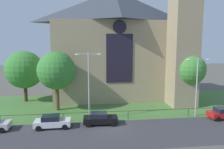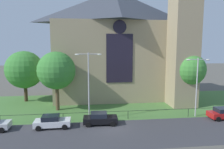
{
  "view_description": "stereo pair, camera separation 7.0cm",
  "coord_description": "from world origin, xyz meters",
  "px_view_note": "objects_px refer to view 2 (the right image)",
  "views": [
    {
      "loc": [
        -2.94,
        -23.89,
        9.58
      ],
      "look_at": [
        1.0,
        8.0,
        5.31
      ],
      "focal_mm": 33.36,
      "sensor_mm": 36.0,
      "label": 1
    },
    {
      "loc": [
        -2.87,
        -23.9,
        9.58
      ],
      "look_at": [
        1.0,
        8.0,
        5.31
      ],
      "focal_mm": 33.36,
      "sensor_mm": 36.0,
      "label": 2
    }
  ],
  "objects_px": {
    "tree_left_near": "(56,71)",
    "church_building": "(119,43)",
    "parked_car_black": "(100,118)",
    "streetlamp_far": "(197,80)",
    "tree_right_near": "(189,70)",
    "parked_car_white": "(52,122)",
    "tree_left_far": "(25,70)",
    "parked_car_red": "(224,113)",
    "streetlamp_near": "(89,78)"
  },
  "relations": [
    {
      "from": "tree_left_near",
      "to": "parked_car_red",
      "type": "relative_size",
      "value": 2.12
    },
    {
      "from": "tree_right_near",
      "to": "parked_car_black",
      "type": "relative_size",
      "value": 2.02
    },
    {
      "from": "tree_right_near",
      "to": "parked_car_black",
      "type": "height_order",
      "value": "tree_right_near"
    },
    {
      "from": "parked_car_white",
      "to": "parked_car_red",
      "type": "relative_size",
      "value": 1.0
    },
    {
      "from": "parked_car_white",
      "to": "parked_car_red",
      "type": "bearing_deg",
      "value": 0.1
    },
    {
      "from": "tree_left_near",
      "to": "parked_car_black",
      "type": "height_order",
      "value": "tree_left_near"
    },
    {
      "from": "tree_left_near",
      "to": "streetlamp_far",
      "type": "distance_m",
      "value": 20.11
    },
    {
      "from": "parked_car_white",
      "to": "parked_car_red",
      "type": "xyz_separation_m",
      "value": [
        22.41,
        0.41,
        0.0
      ]
    },
    {
      "from": "tree_left_near",
      "to": "parked_car_white",
      "type": "distance_m",
      "value": 8.88
    },
    {
      "from": "tree_left_far",
      "to": "parked_car_white",
      "type": "height_order",
      "value": "tree_left_far"
    },
    {
      "from": "church_building",
      "to": "streetlamp_near",
      "type": "distance_m",
      "value": 15.05
    },
    {
      "from": "church_building",
      "to": "tree_left_far",
      "type": "xyz_separation_m",
      "value": [
        -16.97,
        -1.64,
        -4.64
      ]
    },
    {
      "from": "tree_left_near",
      "to": "tree_right_near",
      "type": "height_order",
      "value": "tree_left_near"
    },
    {
      "from": "streetlamp_far",
      "to": "tree_right_near",
      "type": "bearing_deg",
      "value": 74.75
    },
    {
      "from": "streetlamp_far",
      "to": "parked_car_red",
      "type": "bearing_deg",
      "value": -22.14
    },
    {
      "from": "church_building",
      "to": "streetlamp_near",
      "type": "relative_size",
      "value": 2.92
    },
    {
      "from": "tree_left_near",
      "to": "church_building",
      "type": "bearing_deg",
      "value": 35.78
    },
    {
      "from": "tree_left_near",
      "to": "parked_car_red",
      "type": "bearing_deg",
      "value": -16.4
    },
    {
      "from": "parked_car_red",
      "to": "tree_right_near",
      "type": "bearing_deg",
      "value": 106.87
    },
    {
      "from": "tree_right_near",
      "to": "parked_car_red",
      "type": "relative_size",
      "value": 2.05
    },
    {
      "from": "tree_left_far",
      "to": "parked_car_black",
      "type": "bearing_deg",
      "value": -45.92
    },
    {
      "from": "church_building",
      "to": "parked_car_black",
      "type": "height_order",
      "value": "church_building"
    },
    {
      "from": "church_building",
      "to": "streetlamp_far",
      "type": "bearing_deg",
      "value": -56.22
    },
    {
      "from": "parked_car_white",
      "to": "tree_left_far",
      "type": "bearing_deg",
      "value": 115.72
    },
    {
      "from": "streetlamp_near",
      "to": "streetlamp_far",
      "type": "relative_size",
      "value": 1.1
    },
    {
      "from": "streetlamp_near",
      "to": "parked_car_white",
      "type": "xyz_separation_m",
      "value": [
        -4.42,
        -1.77,
        -4.86
      ]
    },
    {
      "from": "parked_car_white",
      "to": "streetlamp_near",
      "type": "bearing_deg",
      "value": 20.9
    },
    {
      "from": "church_building",
      "to": "tree_right_near",
      "type": "relative_size",
      "value": 3.01
    },
    {
      "from": "streetlamp_near",
      "to": "parked_car_red",
      "type": "distance_m",
      "value": 18.69
    },
    {
      "from": "tree_left_far",
      "to": "parked_car_red",
      "type": "distance_m",
      "value": 32.06
    },
    {
      "from": "tree_left_near",
      "to": "tree_right_near",
      "type": "relative_size",
      "value": 1.03
    },
    {
      "from": "tree_right_near",
      "to": "parked_car_white",
      "type": "height_order",
      "value": "tree_right_near"
    },
    {
      "from": "tree_right_near",
      "to": "parked_car_black",
      "type": "bearing_deg",
      "value": -156.55
    },
    {
      "from": "church_building",
      "to": "tree_left_near",
      "type": "height_order",
      "value": "church_building"
    },
    {
      "from": "tree_left_near",
      "to": "parked_car_white",
      "type": "xyz_separation_m",
      "value": [
        0.3,
        -7.1,
        -5.33
      ]
    },
    {
      "from": "tree_left_far",
      "to": "parked_car_red",
      "type": "bearing_deg",
      "value": -23.69
    },
    {
      "from": "tree_left_far",
      "to": "parked_car_red",
      "type": "xyz_separation_m",
      "value": [
        29.02,
        -12.73,
        -4.88
      ]
    },
    {
      "from": "tree_left_near",
      "to": "streetlamp_far",
      "type": "height_order",
      "value": "tree_left_near"
    },
    {
      "from": "tree_right_near",
      "to": "parked_car_red",
      "type": "distance_m",
      "value": 8.44
    },
    {
      "from": "streetlamp_far",
      "to": "church_building",
      "type": "bearing_deg",
      "value": 123.78
    },
    {
      "from": "tree_left_near",
      "to": "parked_car_black",
      "type": "distance_m",
      "value": 10.48
    },
    {
      "from": "church_building",
      "to": "tree_right_near",
      "type": "height_order",
      "value": "church_building"
    },
    {
      "from": "streetlamp_near",
      "to": "tree_left_far",
      "type": "bearing_deg",
      "value": 134.11
    },
    {
      "from": "streetlamp_near",
      "to": "parked_car_black",
      "type": "relative_size",
      "value": 2.08
    },
    {
      "from": "church_building",
      "to": "parked_car_red",
      "type": "height_order",
      "value": "church_building"
    },
    {
      "from": "church_building",
      "to": "streetlamp_far",
      "type": "distance_m",
      "value": 16.46
    },
    {
      "from": "parked_car_white",
      "to": "church_building",
      "type": "bearing_deg",
      "value": 54.01
    },
    {
      "from": "church_building",
      "to": "parked_car_black",
      "type": "bearing_deg",
      "value": -107.8
    },
    {
      "from": "tree_left_far",
      "to": "streetlamp_far",
      "type": "distance_m",
      "value": 28.08
    },
    {
      "from": "tree_right_near",
      "to": "tree_left_far",
      "type": "xyz_separation_m",
      "value": [
        -27.03,
        6.38,
        -0.31
      ]
    }
  ]
}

